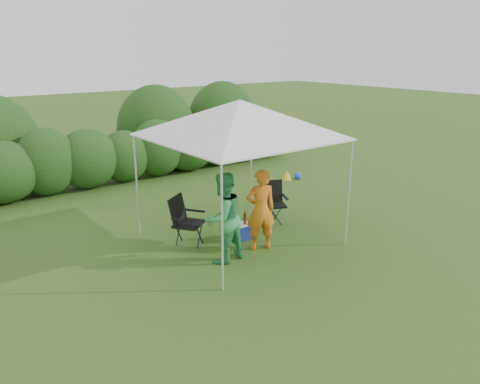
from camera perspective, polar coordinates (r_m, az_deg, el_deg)
ground at (r=9.28m, az=1.87°, el=-6.71°), size 70.00×70.00×0.00m
hedge at (r=13.97m, az=-13.95°, el=4.54°), size 12.30×1.53×1.80m
canopy at (r=8.97m, az=-0.02°, el=8.89°), size 3.10×3.10×2.83m
chair_right at (r=10.50m, az=4.00°, el=-0.84°), size 0.69×0.68×0.91m
chair_left at (r=9.28m, az=-6.83°, el=-3.11°), size 0.78×0.76×0.99m
man at (r=8.93m, az=2.53°, el=-2.18°), size 0.68×0.56×1.60m
woman at (r=8.40m, az=-2.08°, el=-3.17°), size 0.89×0.74×1.67m
cooler at (r=9.58m, az=0.17°, el=-4.82°), size 0.41×0.31×0.33m
bottle at (r=9.48m, az=0.61°, el=-3.13°), size 0.07×0.07×0.27m
lawn_toy at (r=13.99m, az=6.07°, el=2.04°), size 0.53×0.44×0.27m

